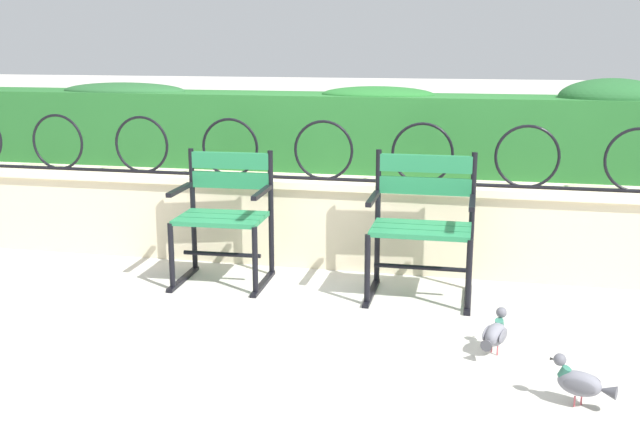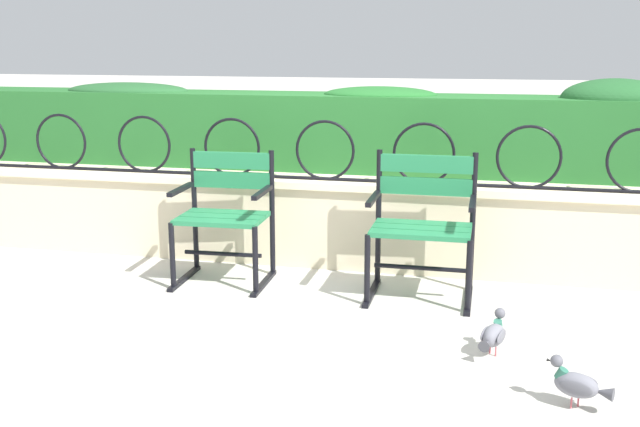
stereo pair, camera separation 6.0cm
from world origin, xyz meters
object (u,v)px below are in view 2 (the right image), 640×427
(pigeon_far_side, at_px, (494,335))
(pigeon_near_chairs, at_px, (577,384))
(park_chair_right, at_px, (423,222))
(park_chair_left, at_px, (225,212))

(pigeon_far_side, bearing_deg, pigeon_near_chairs, -53.82)
(park_chair_right, bearing_deg, pigeon_far_side, -62.09)
(park_chair_left, relative_size, pigeon_far_side, 2.99)
(pigeon_near_chairs, height_order, pigeon_far_side, same)
(park_chair_left, distance_m, pigeon_near_chairs, 2.54)
(park_chair_right, xyz_separation_m, pigeon_near_chairs, (0.82, -1.35, -0.36))
(park_chair_left, xyz_separation_m, park_chair_right, (1.30, -0.01, 0.01))
(park_chair_right, distance_m, pigeon_near_chairs, 1.62)
(park_chair_right, height_order, pigeon_near_chairs, park_chair_right)
(park_chair_right, bearing_deg, pigeon_near_chairs, -58.91)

